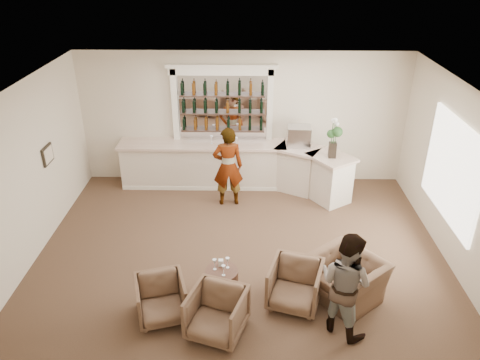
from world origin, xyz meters
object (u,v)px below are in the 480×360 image
object	(u,v)px
armchair_center	(217,313)
flower_vase	(334,135)
espresso_machine	(299,136)
sommelier	(228,167)
cocktail_table	(222,282)
guest	(345,284)
bar_counter	(236,166)
armchair_left	(161,299)
armchair_far	(347,278)
armchair_right	(295,285)

from	to	relation	value
armchair_center	flower_vase	xyz separation A→B (m)	(2.38, 4.29, 1.29)
espresso_machine	flower_vase	xyz separation A→B (m)	(0.70, -0.68, 0.29)
sommelier	espresso_machine	world-z (taller)	sommelier
cocktail_table	guest	world-z (taller)	guest
cocktail_table	flower_vase	distance (m)	4.35
bar_counter	armchair_left	distance (m)	4.75
guest	armchair_far	size ratio (longest dim) A/B	1.52
bar_counter	armchair_left	bearing A→B (deg)	-103.41
bar_counter	sommelier	distance (m)	0.91
flower_vase	sommelier	bearing A→B (deg)	-176.43
sommelier	armchair_center	xyz separation A→B (m)	(-0.01, -4.14, -0.56)
armchair_left	flower_vase	bearing A→B (deg)	33.51
flower_vase	armchair_left	bearing A→B (deg)	-129.95
cocktail_table	flower_vase	size ratio (longest dim) A/B	0.60
sommelier	espresso_machine	distance (m)	1.92
cocktail_table	espresso_machine	xyz separation A→B (m)	(1.65, 4.05, 1.13)
guest	sommelier	bearing A→B (deg)	-20.49
armchair_left	armchair_right	bearing A→B (deg)	-7.31
armchair_left	armchair_right	distance (m)	2.23
bar_counter	armchair_far	size ratio (longest dim) A/B	4.90
cocktail_table	armchair_left	bearing A→B (deg)	-148.97
armchair_far	flower_vase	xyz separation A→B (m)	(0.20, 3.37, 1.29)
guest	armchair_left	distance (m)	2.95
armchair_center	bar_counter	bearing A→B (deg)	106.70
sommelier	flower_vase	xyz separation A→B (m)	(2.37, 0.15, 0.73)
armchair_far	espresso_machine	distance (m)	4.20
bar_counter	armchair_right	xyz separation A→B (m)	(1.10, -4.25, -0.18)
armchair_center	armchair_far	xyz separation A→B (m)	(2.18, 0.91, -0.01)
cocktail_table	armchair_center	xyz separation A→B (m)	(-0.03, -0.91, 0.14)
bar_counter	armchair_center	bearing A→B (deg)	-91.99
bar_counter	guest	xyz separation A→B (m)	(1.79, -4.81, 0.31)
armchair_far	armchair_right	bearing A→B (deg)	-116.79
armchair_left	armchair_center	bearing A→B (deg)	-36.51
bar_counter	cocktail_table	distance (m)	4.05
bar_counter	flower_vase	world-z (taller)	flower_vase
sommelier	flower_vase	size ratio (longest dim) A/B	2.00
armchair_left	guest	bearing A→B (deg)	-20.56
armchair_center	cocktail_table	bearing A→B (deg)	106.87
sommelier	flower_vase	bearing A→B (deg)	177.20
armchair_left	armchair_center	xyz separation A→B (m)	(0.93, -0.34, 0.03)
armchair_center	armchair_right	size ratio (longest dim) A/B	0.99
cocktail_table	flower_vase	xyz separation A→B (m)	(2.35, 3.37, 1.42)
espresso_machine	armchair_center	bearing A→B (deg)	-106.01
bar_counter	guest	world-z (taller)	guest
armchair_center	flower_vase	distance (m)	5.07
sommelier	armchair_right	distance (m)	3.71
armchair_right	flower_vase	xyz separation A→B (m)	(1.11, 3.59, 1.28)
armchair_right	armchair_far	size ratio (longest dim) A/B	0.74
armchair_left	flower_vase	world-z (taller)	flower_vase
cocktail_table	armchair_right	world-z (taller)	armchair_right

